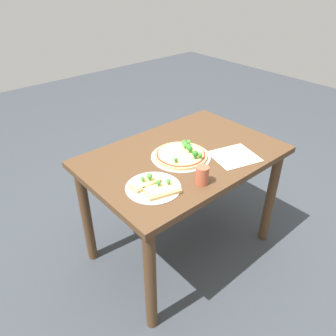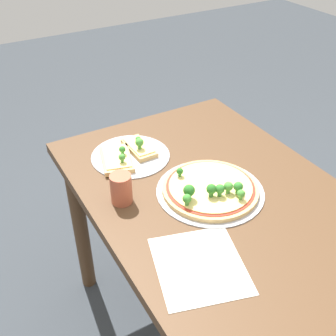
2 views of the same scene
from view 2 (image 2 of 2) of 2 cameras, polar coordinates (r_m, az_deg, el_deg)
The scene contains 6 objects.
ground_plane at distance 1.84m, azimuth 5.35°, elevation -21.76°, with size 8.00×8.00×0.00m, color #33383D.
dining_table at distance 1.36m, azimuth 6.77°, elevation -7.37°, with size 1.12×0.75×0.73m.
pizza_tray_whole at distance 1.29m, azimuth 5.75°, elevation -2.84°, with size 0.33×0.33×0.07m.
pizza_tray_slice at distance 1.45m, azimuth -5.45°, elevation 1.86°, with size 0.27×0.27×0.06m.
drinking_cup at distance 1.24m, azimuth -6.36°, elevation -2.79°, with size 0.06×0.06×0.09m, color #AD5138.
paper_menu at distance 1.08m, azimuth 4.29°, elevation -13.01°, with size 0.24×0.22×0.00m, color silver.
Camera 2 is at (0.78, -0.63, 1.54)m, focal length 45.00 mm.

